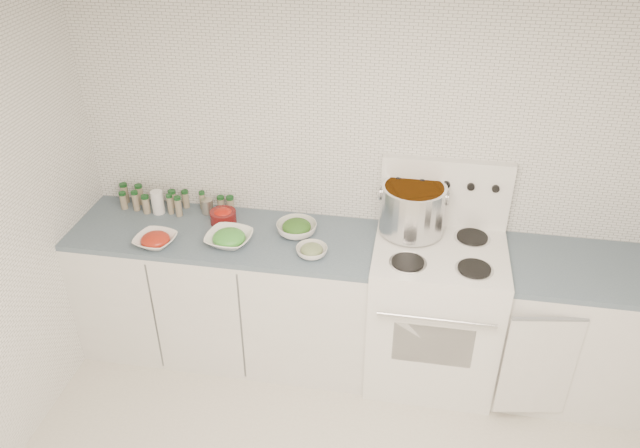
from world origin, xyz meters
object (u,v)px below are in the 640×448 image
(bowl_snowpea, at_px, (229,238))
(stock_pot, at_px, (413,207))
(stove, at_px, (434,308))
(bowl_tomato, at_px, (155,240))

(bowl_snowpea, bearing_deg, stock_pot, 14.19)
(stove, bearing_deg, bowl_snowpea, -175.20)
(stock_pot, relative_size, bowl_snowpea, 1.36)
(stove, height_order, bowl_snowpea, stove)
(stock_pot, distance_m, bowl_tomato, 1.52)
(stock_pot, xyz_separation_m, bowl_snowpea, (-1.05, -0.26, -0.16))
(stove, distance_m, bowl_tomato, 1.72)
(bowl_tomato, height_order, bowl_snowpea, bowl_snowpea)
(stock_pot, relative_size, bowl_tomato, 1.50)
(stove, xyz_separation_m, bowl_tomato, (-1.65, -0.19, 0.44))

